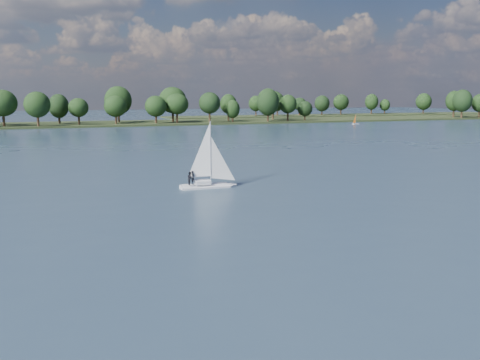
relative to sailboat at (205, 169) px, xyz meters
name	(u,v)px	position (x,y,z in m)	size (l,w,h in m)	color
ground	(128,151)	(-0.74, 49.52, -2.49)	(700.00, 700.00, 0.00)	#233342
far_shore	(77,125)	(-0.74, 161.52, -2.49)	(660.00, 40.00, 1.50)	black
far_shore_back	(347,116)	(159.26, 209.52, -2.49)	(220.00, 30.00, 1.40)	black
sailboat	(205,169)	(0.00, 0.00, 0.00)	(6.85, 2.13, 8.93)	silver
dinghy_orange	(356,122)	(108.01, 125.15, -1.42)	(2.97, 1.49, 4.55)	silver
treeline	(56,105)	(-8.54, 157.77, 5.68)	(562.27, 73.75, 17.84)	black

